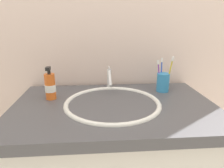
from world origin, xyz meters
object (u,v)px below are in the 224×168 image
at_px(toothbrush_blue, 161,72).
at_px(toothbrush_purple, 159,73).
at_px(faucet, 109,78).
at_px(toothbrush_white, 170,73).
at_px(toothbrush_cup, 163,82).
at_px(toothbrush_yellow, 170,72).
at_px(soap_dispenser, 50,86).

relative_size(toothbrush_blue, toothbrush_purple, 1.04).
distance_m(faucet, toothbrush_white, 0.34).
bearing_deg(toothbrush_cup, faucet, 167.96).
height_order(toothbrush_yellow, toothbrush_blue, toothbrush_yellow).
bearing_deg(toothbrush_blue, toothbrush_cup, -79.22).
bearing_deg(toothbrush_yellow, soap_dispenser, -175.08).
bearing_deg(faucet, toothbrush_blue, -7.33).
height_order(toothbrush_white, soap_dispenser, toothbrush_white).
relative_size(toothbrush_blue, toothbrush_white, 0.96).
xyz_separation_m(faucet, toothbrush_purple, (0.28, -0.06, 0.04)).
bearing_deg(toothbrush_yellow, toothbrush_white, 54.09).
distance_m(toothbrush_cup, toothbrush_white, 0.07).
bearing_deg(toothbrush_cup, toothbrush_yellow, -34.95).
distance_m(toothbrush_yellow, soap_dispenser, 0.64).
xyz_separation_m(toothbrush_yellow, toothbrush_white, (0.00, 0.01, -0.00)).
xyz_separation_m(toothbrush_purple, toothbrush_white, (0.06, -0.02, 0.01)).
distance_m(toothbrush_cup, toothbrush_yellow, 0.07).
distance_m(toothbrush_purple, soap_dispenser, 0.59).
distance_m(toothbrush_yellow, toothbrush_purple, 0.06).
bearing_deg(toothbrush_cup, toothbrush_blue, 100.78).
xyz_separation_m(toothbrush_cup, toothbrush_purple, (-0.02, 0.00, 0.05)).
bearing_deg(soap_dispenser, toothbrush_yellow, 4.92).
height_order(faucet, toothbrush_yellow, toothbrush_yellow).
height_order(toothbrush_cup, soap_dispenser, soap_dispenser).
distance_m(faucet, soap_dispenser, 0.34).
xyz_separation_m(faucet, toothbrush_blue, (0.30, -0.04, 0.04)).
relative_size(faucet, soap_dispenser, 0.91).
bearing_deg(faucet, toothbrush_cup, -12.04).
bearing_deg(toothbrush_white, faucet, 166.85).
relative_size(faucet, toothbrush_cup, 1.48).
distance_m(toothbrush_white, soap_dispenser, 0.65).
relative_size(toothbrush_cup, toothbrush_blue, 0.58).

